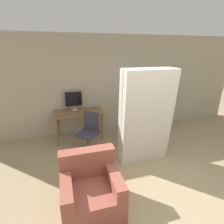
{
  "coord_description": "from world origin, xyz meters",
  "views": [
    {
      "loc": [
        -1.48,
        -1.6,
        2.27
      ],
      "look_at": [
        -0.51,
        1.74,
        1.05
      ],
      "focal_mm": 28.0,
      "sensor_mm": 36.0,
      "label": 1
    }
  ],
  "objects_px": {
    "bookshelf": "(162,99)",
    "armchair": "(91,189)",
    "mattress_near": "(148,119)",
    "monitor": "(74,100)",
    "office_chair": "(89,136)",
    "mattress_far": "(144,116)"
  },
  "relations": [
    {
      "from": "bookshelf",
      "to": "armchair",
      "type": "bearing_deg",
      "value": -136.67
    },
    {
      "from": "armchair",
      "to": "monitor",
      "type": "bearing_deg",
      "value": 90.04
    },
    {
      "from": "mattress_near",
      "to": "bookshelf",
      "type": "bearing_deg",
      "value": 51.14
    },
    {
      "from": "bookshelf",
      "to": "monitor",
      "type": "bearing_deg",
      "value": 180.0
    },
    {
      "from": "office_chair",
      "to": "armchair",
      "type": "xyz_separation_m",
      "value": [
        -0.23,
        -1.59,
        -0.06
      ]
    },
    {
      "from": "mattress_near",
      "to": "armchair",
      "type": "xyz_separation_m",
      "value": [
        -1.32,
        -0.83,
        -0.67
      ]
    },
    {
      "from": "office_chair",
      "to": "bookshelf",
      "type": "xyz_separation_m",
      "value": [
        2.48,
        0.96,
        0.45
      ]
    },
    {
      "from": "monitor",
      "to": "mattress_near",
      "type": "xyz_separation_m",
      "value": [
        1.32,
        -1.73,
        -0.04
      ]
    },
    {
      "from": "bookshelf",
      "to": "armchair",
      "type": "xyz_separation_m",
      "value": [
        -2.71,
        -2.56,
        -0.51
      ]
    },
    {
      "from": "bookshelf",
      "to": "armchair",
      "type": "distance_m",
      "value": 3.76
    },
    {
      "from": "armchair",
      "to": "bookshelf",
      "type": "bearing_deg",
      "value": 43.33
    },
    {
      "from": "bookshelf",
      "to": "armchair",
      "type": "relative_size",
      "value": 2.03
    },
    {
      "from": "monitor",
      "to": "office_chair",
      "type": "xyz_separation_m",
      "value": [
        0.23,
        -0.96,
        -0.64
      ]
    },
    {
      "from": "monitor",
      "to": "armchair",
      "type": "relative_size",
      "value": 0.6
    },
    {
      "from": "mattress_near",
      "to": "mattress_far",
      "type": "distance_m",
      "value": 0.19
    },
    {
      "from": "armchair",
      "to": "office_chair",
      "type": "bearing_deg",
      "value": 81.92
    },
    {
      "from": "office_chair",
      "to": "bookshelf",
      "type": "distance_m",
      "value": 2.7
    },
    {
      "from": "armchair",
      "to": "mattress_near",
      "type": "bearing_deg",
      "value": 32.11
    },
    {
      "from": "mattress_near",
      "to": "mattress_far",
      "type": "relative_size",
      "value": 1.0
    },
    {
      "from": "mattress_near",
      "to": "armchair",
      "type": "relative_size",
      "value": 2.32
    },
    {
      "from": "monitor",
      "to": "bookshelf",
      "type": "height_order",
      "value": "bookshelf"
    },
    {
      "from": "mattress_near",
      "to": "mattress_far",
      "type": "bearing_deg",
      "value": 90.0
    }
  ]
}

